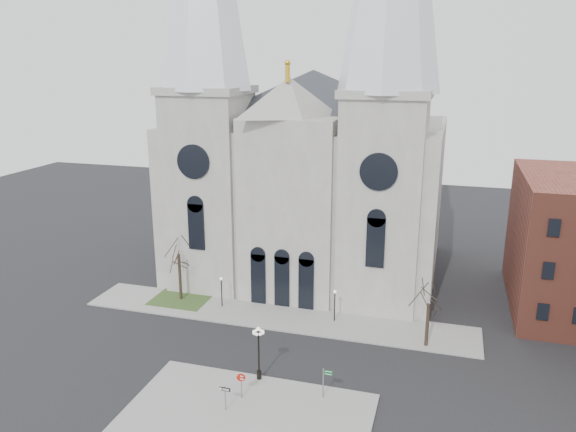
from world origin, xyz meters
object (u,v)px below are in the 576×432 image
(globe_lamp, at_px, (259,347))
(street_name_sign, at_px, (324,381))
(stop_sign, at_px, (241,380))
(one_way_sign, at_px, (225,394))

(globe_lamp, height_order, street_name_sign, globe_lamp)
(globe_lamp, bearing_deg, street_name_sign, -10.60)
(globe_lamp, xyz_separation_m, street_name_sign, (5.64, -1.06, -1.46))
(stop_sign, bearing_deg, one_way_sign, -100.43)
(stop_sign, distance_m, globe_lamp, 3.21)
(globe_lamp, xyz_separation_m, one_way_sign, (-0.99, -4.66, -1.54))
(stop_sign, bearing_deg, street_name_sign, 24.90)
(globe_lamp, bearing_deg, stop_sign, -97.91)
(stop_sign, relative_size, one_way_sign, 1.10)
(stop_sign, height_order, one_way_sign, stop_sign)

